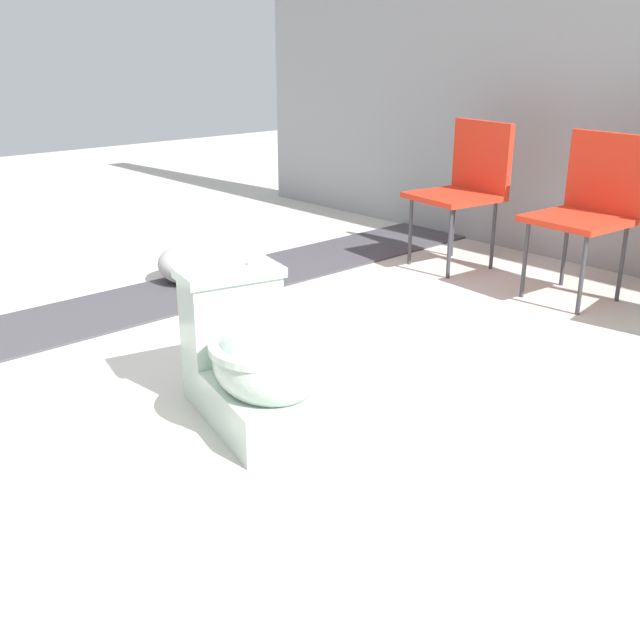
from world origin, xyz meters
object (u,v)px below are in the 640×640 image
Objects in this scene: toilet at (256,362)px; folding_chair_middle at (592,199)px; folding_chair_left at (467,179)px; boulder_near at (191,264)px.

folding_chair_middle is (0.05, 2.11, 0.29)m from toilet.
folding_chair_left is 0.79m from folding_chair_middle.
toilet is 0.84× the size of folding_chair_middle.
folding_chair_left is (-0.74, 2.13, 0.29)m from toilet.
toilet is 1.82× the size of boulder_near.
boulder_near is at bearing -20.10° from folding_chair_left.
folding_chair_middle is 2.14m from boulder_near.
folding_chair_middle reaches higher than toilet.
folding_chair_middle is (0.79, -0.02, 0.00)m from folding_chair_left.
boulder_near is at bearing -43.45° from folding_chair_middle.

